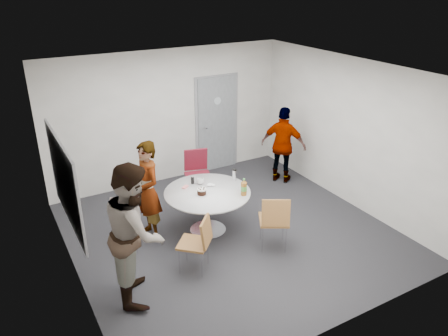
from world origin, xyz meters
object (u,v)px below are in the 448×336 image
door (217,124)px  chair_far (197,169)px  person_main (148,191)px  person_left (135,232)px  person_right (283,145)px  chair_near_left (199,239)px  table (209,197)px  chair_near_right (275,218)px  whiteboard (65,182)px

door → chair_far: (-1.02, -1.09, -0.43)m
person_main → person_left: (-0.63, -1.27, 0.13)m
person_main → person_right: bearing=97.0°
chair_near_left → person_main: bearing=56.0°
chair_near_left → chair_far: (0.98, 2.04, 0.07)m
chair_near_left → chair_far: 2.27m
door → person_main: size_ratio=1.28×
table → person_left: size_ratio=0.74×
chair_far → person_left: size_ratio=0.51×
chair_far → person_right: person_right is taller
chair_far → person_right: bearing=-170.8°
table → chair_far: bearing=72.8°
door → chair_near_left: (-2.00, -3.13, -0.50)m
chair_far → person_right: size_ratio=0.61×
person_main → person_right: person_main is taller
chair_near_right → person_left: bearing=-152.1°
table → chair_far: table is taller
chair_near_right → chair_far: bearing=126.6°
whiteboard → chair_near_right: bearing=-18.8°
whiteboard → chair_near_left: whiteboard is taller
chair_near_right → person_right: 2.55m
chair_near_left → person_main: (-0.29, 1.24, 0.30)m
whiteboard → person_main: whiteboard is taller
table → chair_near_right: (0.62, -1.00, -0.06)m
person_main → person_left: 1.43m
whiteboard → person_left: size_ratio=0.99×
chair_far → person_right: 1.89m
whiteboard → person_main: 1.46m
chair_near_left → chair_near_right: size_ratio=0.92×
table → person_left: 1.84m
chair_near_right → person_main: size_ratio=0.57×
person_main → person_right: 3.21m
whiteboard → table: 2.33m
chair_near_right → person_left: person_left is taller
door → table: size_ratio=1.50×
chair_near_left → whiteboard: bearing=104.1°
door → person_left: door is taller
person_right → chair_near_left: bearing=86.4°
door → chair_near_right: size_ratio=2.26×
person_left → person_right: person_left is taller
door → person_main: 2.98m
person_main → chair_far: bearing=118.1°
chair_near_left → chair_far: bearing=17.0°
person_right → person_left: bearing=80.0°
chair_near_left → person_left: person_left is taller
door → chair_near_left: bearing=-122.6°
chair_near_right → chair_near_left: bearing=-155.2°
person_left → person_main: bearing=-8.5°
person_main → person_left: person_left is taller
door → person_left: bearing=-132.7°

